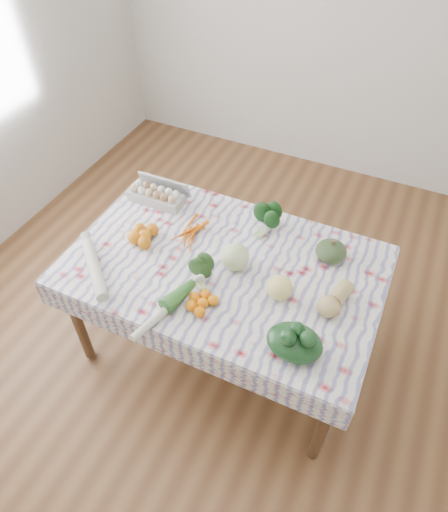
{
  "coord_description": "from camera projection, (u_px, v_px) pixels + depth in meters",
  "views": [
    {
      "loc": [
        0.7,
        -1.51,
        2.54
      ],
      "look_at": [
        0.0,
        0.0,
        0.82
      ],
      "focal_mm": 32.0,
      "sensor_mm": 36.0,
      "label": 1
    }
  ],
  "objects": [
    {
      "name": "ground",
      "position": [
        224.0,
        343.0,
        2.98
      ],
      "size": [
        4.5,
        4.5,
        0.0
      ],
      "primitive_type": "plane",
      "color": "brown",
      "rests_on": "ground"
    },
    {
      "name": "wall_back",
      "position": [
        352.0,
        6.0,
        3.4
      ],
      "size": [
        4.0,
        0.04,
        2.8
      ],
      "primitive_type": "cube",
      "color": "silver",
      "rests_on": "ground"
    },
    {
      "name": "dining_table",
      "position": [
        224.0,
        274.0,
        2.49
      ],
      "size": [
        1.6,
        1.0,
        0.75
      ],
      "color": "brown",
      "rests_on": "ground"
    },
    {
      "name": "tablecloth",
      "position": [
        224.0,
        264.0,
        2.44
      ],
      "size": [
        1.66,
        1.06,
        0.01
      ],
      "primitive_type": "cube",
      "color": "white",
      "rests_on": "dining_table"
    },
    {
      "name": "egg_carton",
      "position": [
        156.0,
        196.0,
        2.76
      ],
      "size": [
        0.34,
        0.14,
        0.09
      ],
      "primitive_type": "cube",
      "rotation": [
        0.0,
        0.0,
        0.01
      ],
      "color": "#AEAEA9",
      "rests_on": "tablecloth"
    },
    {
      "name": "carrot_bunch",
      "position": [
        192.0,
        233.0,
        2.57
      ],
      "size": [
        0.23,
        0.22,
        0.03
      ],
      "primitive_type": "cube",
      "rotation": [
        0.0,
        0.0,
        -0.24
      ],
      "color": "orange",
      "rests_on": "tablecloth"
    },
    {
      "name": "kale_bunch",
      "position": [
        267.0,
        220.0,
        2.58
      ],
      "size": [
        0.17,
        0.15,
        0.14
      ],
      "primitive_type": "ellipsoid",
      "rotation": [
        0.0,
        0.0,
        -0.1
      ],
      "color": "#133B12",
      "rests_on": "tablecloth"
    },
    {
      "name": "kabocha_squash",
      "position": [
        331.0,
        251.0,
        2.42
      ],
      "size": [
        0.22,
        0.22,
        0.11
      ],
      "primitive_type": "ellipsoid",
      "rotation": [
        0.0,
        0.0,
        0.4
      ],
      "color": "#334826",
      "rests_on": "tablecloth"
    },
    {
      "name": "cabbage",
      "position": [
        235.0,
        257.0,
        2.37
      ],
      "size": [
        0.19,
        0.19,
        0.15
      ],
      "primitive_type": "sphere",
      "rotation": [
        0.0,
        0.0,
        0.39
      ],
      "color": "#C3D793",
      "rests_on": "tablecloth"
    },
    {
      "name": "butternut_squash",
      "position": [
        335.0,
        298.0,
        2.2
      ],
      "size": [
        0.16,
        0.25,
        0.11
      ],
      "primitive_type": "ellipsoid",
      "rotation": [
        0.0,
        0.0,
        -0.26
      ],
      "color": "tan",
      "rests_on": "tablecloth"
    },
    {
      "name": "orange_cluster",
      "position": [
        145.0,
        235.0,
        2.53
      ],
      "size": [
        0.27,
        0.27,
        0.08
      ],
      "primitive_type": "cube",
      "rotation": [
        0.0,
        0.0,
        0.15
      ],
      "color": "orange",
      "rests_on": "tablecloth"
    },
    {
      "name": "broccoli",
      "position": [
        196.0,
        271.0,
        2.33
      ],
      "size": [
        0.2,
        0.2,
        0.11
      ],
      "primitive_type": "ellipsoid",
      "rotation": [
        0.0,
        0.0,
        0.8
      ],
      "color": "#23481B",
      "rests_on": "tablecloth"
    },
    {
      "name": "mandarin_cluster",
      "position": [
        202.0,
        302.0,
        2.21
      ],
      "size": [
        0.24,
        0.24,
        0.06
      ],
      "primitive_type": "cube",
      "rotation": [
        0.0,
        0.0,
        -0.31
      ],
      "color": "orange",
      "rests_on": "tablecloth"
    },
    {
      "name": "grapefruit",
      "position": [
        280.0,
        288.0,
        2.23
      ],
      "size": [
        0.16,
        0.16,
        0.13
      ],
      "primitive_type": "sphere",
      "rotation": [
        0.0,
        0.0,
        -0.3
      ],
      "color": "#EBDB75",
      "rests_on": "tablecloth"
    },
    {
      "name": "spinach_bag",
      "position": [
        294.0,
        342.0,
        2.02
      ],
      "size": [
        0.27,
        0.23,
        0.11
      ],
      "primitive_type": "ellipsoid",
      "rotation": [
        0.0,
        0.0,
        -0.09
      ],
      "color": "black",
      "rests_on": "tablecloth"
    },
    {
      "name": "daikon",
      "position": [
        95.0,
        269.0,
        2.37
      ],
      "size": [
        0.36,
        0.34,
        0.06
      ],
      "primitive_type": "cylinder",
      "rotation": [
        1.57,
        0.0,
        0.82
      ],
      "color": "beige",
      "rests_on": "tablecloth"
    },
    {
      "name": "leek",
      "position": [
        164.0,
        312.0,
        2.18
      ],
      "size": [
        0.14,
        0.4,
        0.04
      ],
      "primitive_type": "cylinder",
      "rotation": [
        1.57,
        0.0,
        -0.25
      ],
      "color": "beige",
      "rests_on": "tablecloth"
    }
  ]
}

